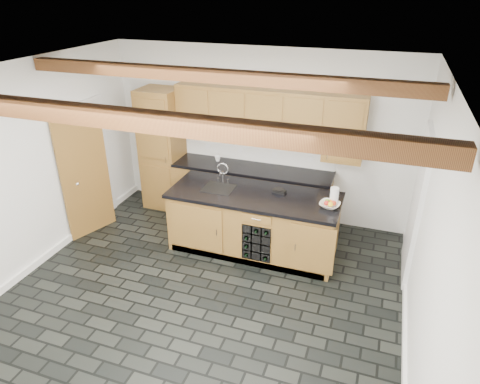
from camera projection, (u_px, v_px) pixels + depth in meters
The scene contains 10 objects.
ground at pixel (201, 297), 5.51m from camera, with size 5.00×5.00×0.00m, color black.
room_shell at pixel (207, 172), 5.31m from camera, with size 5.01×5.00×5.00m.
back_cabinetry at pixel (233, 162), 7.09m from camera, with size 3.65×0.62×2.20m.
island at pixel (254, 222), 6.30m from camera, with size 2.48×0.96×0.93m.
faucet at pixel (219, 185), 6.29m from camera, with size 0.45×0.40×0.34m.
kitchen_scale at pixel (279, 191), 6.14m from camera, with size 0.21×0.14×0.06m.
fruit_bowl at pixel (330, 205), 5.74m from camera, with size 0.27×0.27×0.07m, color white.
fruit_cluster at pixel (330, 203), 5.72m from camera, with size 0.16×0.17×0.07m.
paper_towel at pixel (334, 197), 5.75m from camera, with size 0.12×0.12×0.26m, color white.
mug at pixel (218, 158), 7.22m from camera, with size 0.10×0.10×0.09m, color white.
Camera 1 is at (1.92, -3.94, 3.64)m, focal length 32.00 mm.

